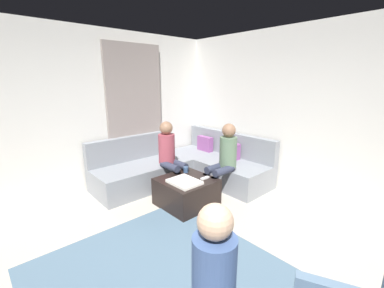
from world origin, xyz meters
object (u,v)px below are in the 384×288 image
at_px(game_remote, 205,178).
at_px(sectional_couch, 186,167).
at_px(ottoman, 186,192).
at_px(coffee_mug, 186,170).
at_px(person_on_armchair, 228,287).
at_px(person_on_couch_side, 170,154).
at_px(person_on_couch_back, 224,157).

bearing_deg(game_remote, sectional_couch, 156.49).
height_order(ottoman, coffee_mug, coffee_mug).
relative_size(ottoman, coffee_mug, 8.00).
bearing_deg(sectional_couch, person_on_armchair, -35.89).
bearing_deg(sectional_couch, coffee_mug, -40.46).
height_order(coffee_mug, person_on_couch_side, person_on_couch_side).
xyz_separation_m(game_remote, person_on_armchair, (1.72, -1.51, 0.21)).
relative_size(sectional_couch, game_remote, 17.00).
xyz_separation_m(game_remote, person_on_couch_side, (-0.76, -0.07, 0.23)).
bearing_deg(game_remote, person_on_couch_back, 93.14).
relative_size(sectional_couch, person_on_couch_back, 2.12).
bearing_deg(sectional_couch, person_on_couch_side, -72.58).
height_order(ottoman, person_on_couch_back, person_on_couch_back).
xyz_separation_m(sectional_couch, coffee_mug, (0.51, -0.44, 0.19)).
bearing_deg(coffee_mug, sectional_couch, 139.54).
bearing_deg(game_remote, ottoman, -129.29).
height_order(sectional_couch, person_on_couch_back, person_on_couch_back).
xyz_separation_m(person_on_couch_back, person_on_armchair, (1.75, -1.96, -0.01)).
distance_m(ottoman, person_on_couch_side, 0.75).
distance_m(person_on_couch_back, person_on_armchair, 2.63).
height_order(sectional_couch, person_on_armchair, person_on_armchair).
relative_size(ottoman, person_on_armchair, 0.64).
xyz_separation_m(ottoman, person_on_couch_back, (0.16, 0.67, 0.45)).
bearing_deg(person_on_armchair, coffee_mug, -148.79).
bearing_deg(coffee_mug, person_on_couch_back, 52.66).
xyz_separation_m(sectional_couch, person_on_couch_side, (0.15, -0.47, 0.38)).
relative_size(coffee_mug, person_on_couch_side, 0.08).
bearing_deg(coffee_mug, person_on_couch_side, -174.67).
distance_m(coffee_mug, person_on_couch_side, 0.41).
xyz_separation_m(coffee_mug, game_remote, (0.40, 0.04, -0.04)).
distance_m(sectional_couch, person_on_couch_side, 0.62).
relative_size(person_on_couch_back, person_on_armchair, 1.02).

